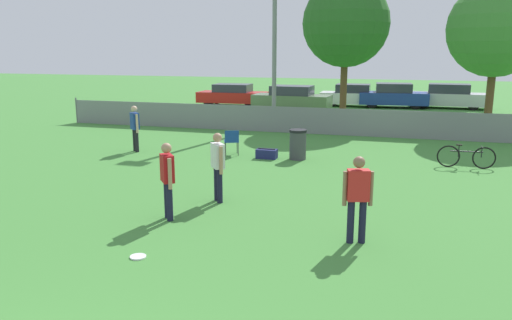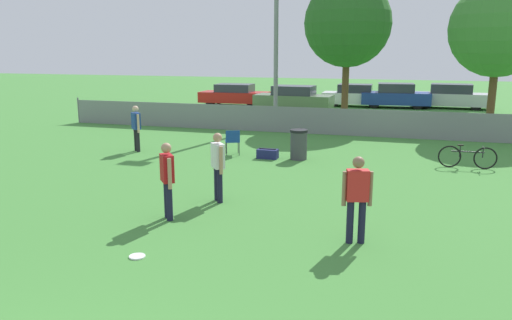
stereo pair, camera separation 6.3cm
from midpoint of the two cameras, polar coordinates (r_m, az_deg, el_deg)
The scene contains 18 objects.
fence_backline at distance 20.96m, azimuth 7.22°, elevation 4.44°, with size 23.70×0.07×1.21m.
light_pole at distance 23.31m, azimuth 2.07°, elevation 17.21°, with size 0.90×0.36×9.20m.
tree_near_pole at distance 24.14m, azimuth 10.16°, elevation 15.08°, with size 4.00×4.00×6.64m.
tree_far_right at distance 23.16m, azimuth 25.71°, elevation 13.33°, with size 3.92×3.92×6.25m.
player_defender_red at distance 10.33m, azimuth -10.26°, elevation -1.82°, with size 0.41×0.44×1.61m.
player_thrower_red at distance 9.09m, azimuth 11.35°, elevation -3.83°, with size 0.53×0.32×1.61m.
player_receiver_white at distance 11.40m, azimuth -4.54°, elevation -0.31°, with size 0.41×0.44×1.61m.
spectator_in_blue at distance 17.64m, azimuth -13.76°, elevation 3.83°, with size 0.42×0.41×1.58m.
frisbee_disc at distance 8.83m, azimuth -13.54°, elevation -10.69°, with size 0.28×0.28×0.03m.
folding_chair_sideline at distance 16.62m, azimuth -2.92°, elevation 2.30°, with size 0.61×0.62×0.85m.
bicycle_sideline at distance 16.03m, azimuth 22.79°, elevation 0.35°, with size 1.65×0.44×0.71m.
trash_bin at distance 16.02m, azimuth 4.68°, elevation 1.79°, with size 0.56×0.56×0.96m.
gear_bag_sideline at distance 16.15m, azimuth 1.12°, elevation 0.72°, with size 0.66×0.36×0.32m.
parked_car_red at distance 31.81m, azimuth -2.73°, elevation 7.44°, with size 4.37×1.92×1.36m.
parked_car_olive at distance 29.46m, azimuth 4.06°, elevation 7.04°, with size 4.56×2.02×1.42m.
parked_car_white at distance 31.97m, azimuth 10.96°, elevation 7.23°, with size 3.97×1.75×1.37m.
parked_car_blue at distance 31.84m, azimuth 15.37°, elevation 7.09°, with size 4.17×2.10×1.47m.
parked_car_silver at distance 32.47m, azimuth 21.10°, elevation 6.78°, with size 4.59×2.02×1.46m.
Camera 1 is at (3.36, -2.49, 3.43)m, focal length 35.00 mm.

